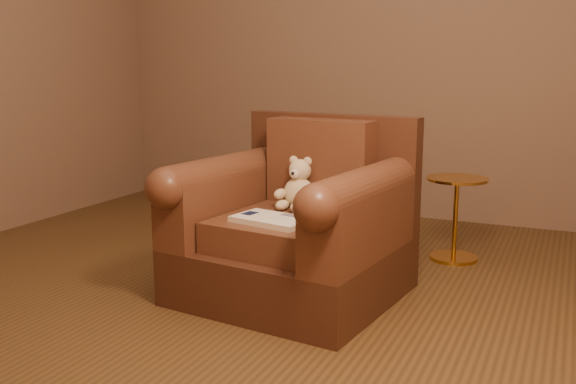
% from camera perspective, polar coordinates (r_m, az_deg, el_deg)
% --- Properties ---
extents(floor, '(4.00, 4.00, 0.00)m').
position_cam_1_polar(floor, '(3.42, -5.82, -8.45)').
color(floor, brown).
rests_on(floor, ground).
extents(armchair, '(1.10, 1.05, 0.89)m').
position_cam_1_polar(armchair, '(3.23, 0.76, -3.19)').
color(armchair, '#432416').
rests_on(armchair, floor).
extents(teddy_bear, '(0.20, 0.22, 0.27)m').
position_cam_1_polar(teddy_bear, '(3.28, 0.86, 0.31)').
color(teddy_bear, beige).
rests_on(teddy_bear, armchair).
extents(guidebook, '(0.39, 0.28, 0.03)m').
position_cam_1_polar(guidebook, '(3.00, -1.48, -2.48)').
color(guidebook, beige).
rests_on(guidebook, armchair).
extents(side_table, '(0.36, 0.36, 0.50)m').
position_cam_1_polar(side_table, '(3.94, 14.66, -2.06)').
color(side_table, gold).
rests_on(side_table, floor).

